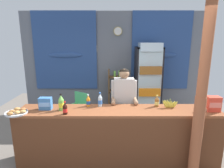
{
  "coord_description": "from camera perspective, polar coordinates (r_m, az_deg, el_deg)",
  "views": [
    {
      "loc": [
        -0.1,
        -2.41,
        2.08
      ],
      "look_at": [
        -0.11,
        0.91,
        1.3
      ],
      "focal_mm": 30.18,
      "sensor_mm": 36.0,
      "label": 1
    }
  ],
  "objects": [
    {
      "name": "soda_bottle_water",
      "position": [
        3.29,
        -3.41,
        -4.96
      ],
      "size": [
        0.07,
        0.07,
        0.25
      ],
      "color": "silver",
      "rests_on": "stall_counter"
    },
    {
      "name": "timber_post",
      "position": [
        2.94,
        25.51,
        -4.58
      ],
      "size": [
        0.18,
        0.16,
        2.61
      ],
      "color": "#995133",
      "rests_on": "ground"
    },
    {
      "name": "soda_bottle_cola",
      "position": [
        3.03,
        -13.83,
        -7.29
      ],
      "size": [
        0.07,
        0.07,
        0.21
      ],
      "color": "black",
      "rests_on": "stall_counter"
    },
    {
      "name": "drink_fridge",
      "position": [
        4.98,
        11.04,
        1.57
      ],
      "size": [
        0.66,
        0.65,
        2.02
      ],
      "color": "black",
      "rests_on": "ground"
    },
    {
      "name": "back_wall_curtained",
      "position": [
        5.33,
        1.11,
        6.62
      ],
      "size": [
        5.14,
        0.22,
        2.83
      ],
      "color": "slate",
      "rests_on": "ground"
    },
    {
      "name": "shopkeeper",
      "position": [
        3.62,
        3.83,
        -4.57
      ],
      "size": [
        0.49,
        0.42,
        1.56
      ],
      "color": "#28282D",
      "rests_on": "ground"
    },
    {
      "name": "snack_box_biscuit",
      "position": [
        3.32,
        -19.27,
        -5.57
      ],
      "size": [
        0.2,
        0.12,
        0.2
      ],
      "color": "#3D75B7",
      "rests_on": "stall_counter"
    },
    {
      "name": "snack_box_crackers",
      "position": [
        3.47,
        28.5,
        -5.33
      ],
      "size": [
        0.21,
        0.15,
        0.24
      ],
      "color": "#E5422D",
      "rests_on": "stall_counter"
    },
    {
      "name": "soda_bottle_lime_soda",
      "position": [
        3.21,
        -14.9,
        -5.59
      ],
      "size": [
        0.09,
        0.09,
        0.28
      ],
      "color": "#75C64C",
      "rests_on": "stall_counter"
    },
    {
      "name": "stall_counter",
      "position": [
        3.2,
        2.19,
        -14.6
      ],
      "size": [
        3.35,
        0.56,
        0.95
      ],
      "color": "brown",
      "rests_on": "ground"
    },
    {
      "name": "ground_plane",
      "position": [
        4.11,
        1.65,
        -17.22
      ],
      "size": [
        7.37,
        7.37,
        0.0
      ],
      "primitive_type": "plane",
      "color": "slate"
    },
    {
      "name": "plastic_lawn_chair",
      "position": [
        4.57,
        -9.96,
        -7.34
      ],
      "size": [
        0.61,
        0.61,
        0.86
      ],
      "color": "#4CC675",
      "rests_on": "ground"
    },
    {
      "name": "banana_bunch",
      "position": [
        3.37,
        17.32,
        -5.92
      ],
      "size": [
        0.27,
        0.06,
        0.16
      ],
      "color": "#DBCC42",
      "rests_on": "stall_counter"
    },
    {
      "name": "soda_bottle_orange_soda",
      "position": [
        3.31,
        -6.98,
        -5.17
      ],
      "size": [
        0.07,
        0.07,
        0.21
      ],
      "color": "orange",
      "rests_on": "stall_counter"
    },
    {
      "name": "pastry_tray",
      "position": [
        3.34,
        -26.71,
        -7.59
      ],
      "size": [
        0.35,
        0.35,
        0.07
      ],
      "color": "#BCBCC1",
      "rests_on": "stall_counter"
    },
    {
      "name": "soda_bottle_iced_tea",
      "position": [
        3.36,
        13.65,
        -5.24
      ],
      "size": [
        0.07,
        0.07,
        0.2
      ],
      "color": "brown",
      "rests_on": "stall_counter"
    },
    {
      "name": "bottle_shelf_rack",
      "position": [
        5.16,
        1.74,
        -2.49
      ],
      "size": [
        0.48,
        0.28,
        1.31
      ],
      "color": "brown",
      "rests_on": "ground"
    }
  ]
}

